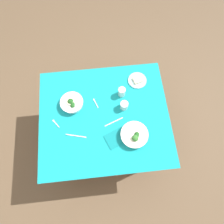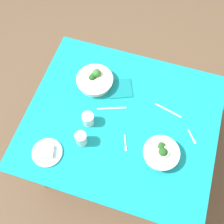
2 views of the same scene
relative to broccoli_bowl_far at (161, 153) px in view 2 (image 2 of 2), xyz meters
The scene contains 12 objects.
ground_plane 0.81m from the broccoli_bowl_far, 28.07° to the right, with size 6.00×6.00×0.00m, color brown.
dining_table 0.36m from the broccoli_bowl_far, 28.07° to the right, with size 1.21×1.05×0.71m.
broccoli_bowl_far is the anchor object (origin of this frame).
broccoli_bowl_near 0.65m from the broccoli_bowl_far, 34.10° to the right, with size 0.24×0.24×0.10m.
bread_side_plate 0.68m from the broccoli_bowl_far, 16.26° to the left, with size 0.18×0.18×0.03m.
water_glass_center 0.48m from the broccoli_bowl_far, ahead, with size 0.07×0.07×0.10m, color silver.
water_glass_side 0.49m from the broccoli_bowl_far, ahead, with size 0.07×0.07×0.09m, color silver.
fork_by_far_bowl 0.22m from the broccoli_bowl_far, ahead, with size 0.05×0.10×0.00m.
fork_by_near_bowl 0.24m from the broccoli_bowl_far, 133.55° to the right, with size 0.07×0.08×0.00m.
table_knife_left 0.31m from the broccoli_bowl_far, 86.44° to the right, with size 0.19×0.01×0.00m, color #B7B7BC.
table_knife_right 0.43m from the broccoli_bowl_far, 29.88° to the right, with size 0.19×0.01×0.00m, color #B7B7BC.
napkin_folded_upper 0.52m from the broccoli_bowl_far, 45.56° to the right, with size 0.16×0.14×0.01m, color #0F777D.
Camera 2 is at (-0.17, 0.73, 2.32)m, focal length 45.11 mm.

